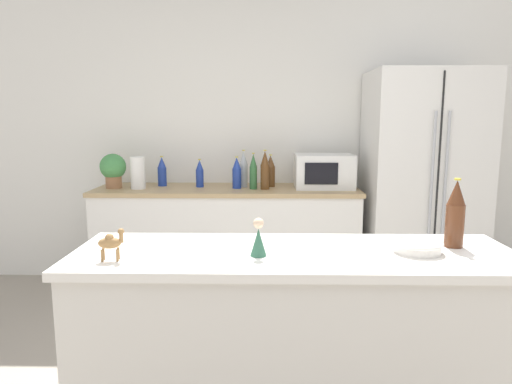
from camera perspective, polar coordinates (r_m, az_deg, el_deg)
The scene contains 18 objects.
wall_back at distance 4.11m, azimuth 1.39°, elevation 6.64°, with size 8.00×0.06×2.55m.
back_counter at distance 3.92m, azimuth -3.59°, elevation -5.83°, with size 2.19×0.63×0.88m.
refrigerator at distance 3.97m, azimuth 19.99°, elevation 0.80°, with size 0.89×0.71×1.83m.
bar_counter at distance 2.05m, azimuth 4.65°, elevation -19.81°, with size 1.79×0.57×0.92m.
potted_plant at distance 3.97m, azimuth -17.44°, elevation 2.78°, with size 0.21×0.21×0.29m.
paper_towel_roll at distance 3.88m, azimuth -14.56°, elevation 2.34°, with size 0.12×0.12×0.26m.
microwave at distance 3.85m, azimuth 8.47°, elevation 2.61°, with size 0.48×0.37×0.28m.
back_bottle_0 at distance 3.99m, azimuth -11.67°, elevation 2.49°, with size 0.08×0.08×0.26m.
back_bottle_1 at distance 3.88m, azimuth -7.05°, elevation 2.28°, with size 0.07×0.07×0.24m.
back_bottle_2 at distance 3.77m, azimuth -2.42°, elevation 2.36°, with size 0.07×0.07×0.27m.
back_bottle_3 at distance 3.72m, azimuth 1.12°, elevation 2.71°, with size 0.07×0.07×0.32m.
back_bottle_4 at distance 3.87m, azimuth 1.82°, elevation 2.60°, with size 0.08×0.08×0.27m.
back_bottle_5 at distance 3.85m, azimuth -1.57°, elevation 2.85°, with size 0.07×0.07×0.31m.
back_bottle_6 at distance 3.73m, azimuth -0.34°, elevation 2.54°, with size 0.06×0.06×0.30m.
wine_bottle at distance 2.06m, azimuth 23.64°, elevation -2.58°, with size 0.08×0.08×0.29m.
fruit_bowl at distance 1.95m, azimuth 19.51°, elevation -6.38°, with size 0.20×0.20×0.05m.
camel_figurine at distance 1.81m, azimuth -17.69°, elevation -5.98°, with size 0.10×0.06×0.12m.
wise_man_figurine_blue at distance 1.78m, azimuth 0.31°, elevation -5.98°, with size 0.06×0.06×0.15m.
Camera 1 is at (-0.02, -1.37, 1.45)m, focal length 32.00 mm.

